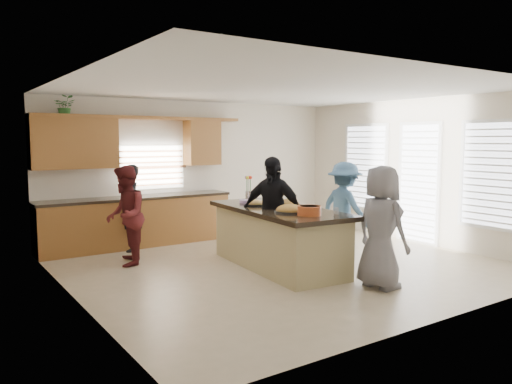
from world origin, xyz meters
TOP-DOWN VIEW (x-y plane):
  - floor at (0.00, 0.00)m, footprint 6.50×6.50m
  - room_shell at (0.00, 0.00)m, footprint 6.52×6.02m
  - back_cabinetry at (-1.47, 2.73)m, footprint 4.08×0.66m
  - right_wall_glazing at (3.22, -0.13)m, footprint 0.06×4.00m
  - island at (-0.15, -0.08)m, footprint 1.37×2.79m
  - platter_front at (-0.30, -0.56)m, footprint 0.45×0.45m
  - platter_mid at (0.07, -0.01)m, footprint 0.44×0.44m
  - platter_back at (-0.28, 0.36)m, footprint 0.31×0.31m
  - salad_bowl at (-0.27, -0.96)m, footprint 0.34×0.34m
  - clear_cup at (0.10, -1.12)m, footprint 0.07×0.07m
  - plate_stack at (-0.23, 0.74)m, footprint 0.23×0.23m
  - flower_vase at (0.04, 1.07)m, footprint 0.14×0.14m
  - potted_plant at (-2.63, 2.82)m, footprint 0.42×0.39m
  - woman_left_back at (-1.67, 2.37)m, footprint 0.47×0.63m
  - woman_left_mid at (-2.10, 1.41)m, footprint 0.86×0.95m
  - woman_left_front at (-0.28, -0.08)m, footprint 0.88×1.11m
  - woman_right_back at (1.44, 0.09)m, footprint 0.65×1.08m
  - woman_right_front at (0.34, -1.75)m, footprint 0.53×0.82m

SIDE VIEW (x-z plane):
  - floor at x=0.00m, z-range 0.00..0.00m
  - island at x=-0.15m, z-range -0.02..0.93m
  - woman_left_back at x=-1.67m, z-range 0.00..1.57m
  - woman_left_mid at x=-2.10m, z-range 0.00..1.61m
  - woman_right_back at x=1.44m, z-range 0.00..1.63m
  - woman_right_front at x=0.34m, z-range 0.00..1.68m
  - woman_left_front at x=-0.28m, z-range 0.00..1.76m
  - back_cabinetry at x=-1.47m, z-range -0.32..2.14m
  - plate_stack at x=-0.23m, z-range 0.95..1.00m
  - platter_back at x=-0.28m, z-range 0.91..1.04m
  - platter_mid at x=0.07m, z-range 0.89..1.07m
  - platter_front at x=-0.30m, z-range 0.89..1.07m
  - clear_cup at x=0.10m, z-range 0.95..1.05m
  - salad_bowl at x=-0.27m, z-range 0.96..1.09m
  - flower_vase at x=0.04m, z-range 0.96..1.39m
  - right_wall_glazing at x=3.22m, z-range 0.22..2.47m
  - room_shell at x=0.00m, z-range 0.50..3.31m
  - potted_plant at x=-2.63m, z-range 2.40..2.78m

